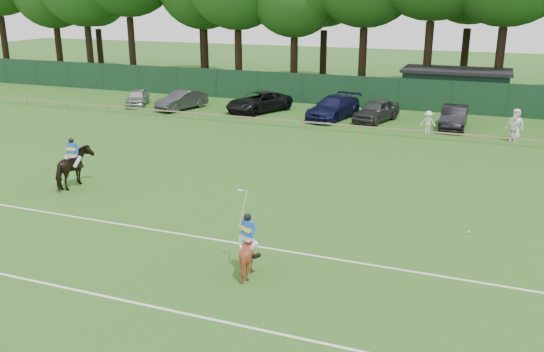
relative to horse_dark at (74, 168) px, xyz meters
The scene contains 20 objects.
ground 9.49m from the horse_dark, 13.38° to the right, with size 160.00×160.00×0.00m, color #1E4C14.
horse_dark is the anchor object (origin of this frame).
horse_chestnut 12.33m from the horse_dark, 25.01° to the right, with size 1.21×1.36×1.50m, color maroon.
sedan_silver 21.04m from the horse_dark, 115.69° to the left, with size 1.55×3.84×1.31m, color #AFB3B5.
sedan_grey 19.45m from the horse_dark, 104.57° to the left, with size 1.56×4.47×1.47m, color #2D2D2F.
suv_black 20.08m from the horse_dark, 86.58° to the left, with size 2.55×5.54×1.54m, color black.
sedan_navy 21.00m from the horse_dark, 69.76° to the left, with size 2.28×5.61×1.63m, color #121439.
hatch_grey 22.40m from the horse_dark, 62.34° to the left, with size 1.84×4.56×1.55m, color #313134.
estate_black 25.11m from the horse_dark, 51.10° to the left, with size 1.61×4.63×1.52m, color black.
spectator_left 22.45m from the horse_dark, 50.37° to the left, with size 0.96×0.55×1.49m, color white.
spectator_mid 25.81m from the horse_dark, 41.00° to the left, with size 0.95×0.40×1.62m, color white.
spectator_right 26.30m from the horse_dark, 41.81° to the left, with size 0.96×0.62×1.96m, color silver.
rider_dark 0.80m from the horse_dark, 83.10° to the right, with size 0.93×0.42×1.41m.
rider_chestnut 12.33m from the horse_dark, 25.06° to the right, with size 0.88×0.80×2.05m.
polo_ball 17.81m from the horse_dark, ahead, with size 0.09×0.09×0.09m, color silver.
pitch_lines 10.85m from the horse_dark, 31.74° to the right, with size 60.00×5.10×0.01m.
pitch_rail 18.30m from the horse_dark, 59.83° to the left, with size 62.10×0.10×0.50m.
perimeter_fence 26.46m from the horse_dark, 69.67° to the left, with size 92.08×0.08×2.50m.
utility_shed 31.70m from the horse_dark, 61.36° to the left, with size 8.40×4.40×3.04m.
tree_row 34.68m from the horse_dark, 71.17° to the left, with size 96.00×12.00×21.00m, color #26561C, non-canonical shape.
Camera 1 is at (8.82, -18.66, 8.75)m, focal length 38.00 mm.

